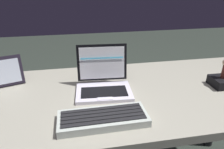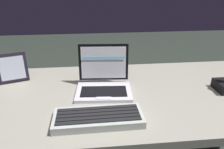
# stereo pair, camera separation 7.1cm
# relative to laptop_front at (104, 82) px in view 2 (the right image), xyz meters

# --- Properties ---
(desk) EXTENTS (1.77, 0.69, 0.71)m
(desk) POSITION_rel_laptop_front_xyz_m (0.04, -0.04, -0.14)
(desk) COLOR #9A9787
(desk) RESTS_ON ground
(laptop_front) EXTENTS (0.27, 0.23, 0.21)m
(laptop_front) POSITION_rel_laptop_front_xyz_m (0.00, 0.00, 0.00)
(laptop_front) COLOR silver
(laptop_front) RESTS_ON desk
(external_keyboard) EXTENTS (0.34, 0.14, 0.03)m
(external_keyboard) POSITION_rel_laptop_front_xyz_m (-0.04, -0.24, -0.03)
(external_keyboard) COLOR #B8C1B8
(external_keyboard) RESTS_ON desk
(photo_frame) EXTENTS (0.16, 0.09, 0.15)m
(photo_frame) POSITION_rel_laptop_front_xyz_m (-0.46, 0.15, 0.03)
(photo_frame) COLOR black
(photo_frame) RESTS_ON desk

